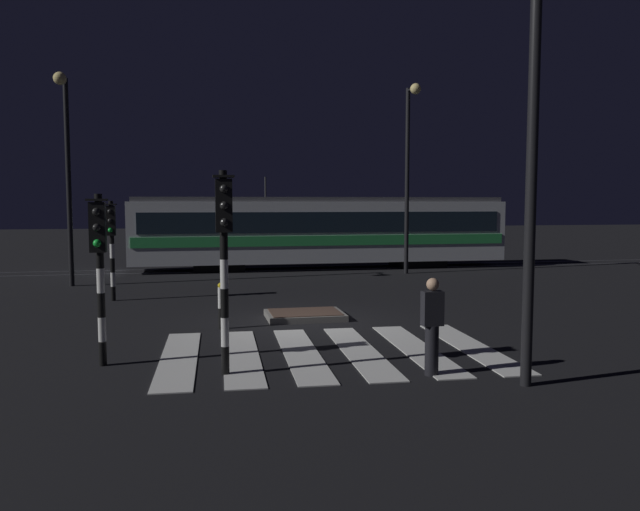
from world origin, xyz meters
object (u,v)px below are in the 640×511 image
(traffic_light_corner_far_left, at_px, (111,235))
(street_lamp_near_kerb, at_px, (542,114))
(traffic_light_kerb_mid_left, at_px, (224,241))
(street_lamp_trackside_right, at_px, (409,157))
(street_lamp_trackside_left, at_px, (66,155))
(bollard_island_edge, at_px, (221,306))
(tram, at_px, (321,230))
(pedestrian_waiting_at_kerb, at_px, (432,326))
(traffic_light_corner_near_left, at_px, (99,254))

(traffic_light_corner_far_left, distance_m, street_lamp_near_kerb, 13.54)
(traffic_light_kerb_mid_left, height_order, street_lamp_trackside_right, street_lamp_trackside_right)
(traffic_light_corner_far_left, bearing_deg, street_lamp_trackside_right, 24.54)
(street_lamp_trackside_left, relative_size, bollard_island_edge, 6.68)
(street_lamp_trackside_left, height_order, tram, street_lamp_trackside_left)
(traffic_light_corner_far_left, xyz_separation_m, pedestrian_waiting_at_kerb, (6.52, -9.66, -1.14))
(traffic_light_corner_near_left, bearing_deg, bollard_island_edge, 53.32)
(traffic_light_corner_far_left, relative_size, traffic_light_corner_near_left, 0.97)
(street_lamp_trackside_left, bearing_deg, street_lamp_near_kerb, -56.17)
(traffic_light_kerb_mid_left, distance_m, pedestrian_waiting_at_kerb, 3.88)
(tram, bearing_deg, traffic_light_corner_far_left, -135.07)
(street_lamp_near_kerb, bearing_deg, tram, 89.03)
(traffic_light_corner_far_left, height_order, tram, tram)
(street_lamp_near_kerb, bearing_deg, traffic_light_corner_near_left, 157.89)
(street_lamp_trackside_left, bearing_deg, pedestrian_waiting_at_kerb, -57.74)
(traffic_light_corner_near_left, xyz_separation_m, street_lamp_trackside_right, (10.48, 13.10, 2.79))
(traffic_light_corner_far_left, relative_size, tram, 0.18)
(traffic_light_corner_far_left, distance_m, bollard_island_edge, 5.96)
(street_lamp_trackside_left, xyz_separation_m, bollard_island_edge, (4.97, -8.59, -4.12))
(street_lamp_trackside_right, height_order, pedestrian_waiting_at_kerb, street_lamp_trackside_right)
(traffic_light_corner_far_left, xyz_separation_m, street_lamp_trackside_right, (11.27, 5.15, 2.86))
(traffic_light_corner_far_left, height_order, street_lamp_trackside_right, street_lamp_trackside_right)
(street_lamp_trackside_right, distance_m, street_lamp_near_kerb, 16.33)
(traffic_light_corner_far_left, xyz_separation_m, tram, (8.13, 8.11, -0.27))
(tram, xyz_separation_m, bollard_island_edge, (-5.07, -13.01, -1.19))
(tram, xyz_separation_m, pedestrian_waiting_at_kerb, (-1.61, -17.77, -0.87))
(traffic_light_corner_far_left, distance_m, traffic_light_corner_near_left, 8.00)
(street_lamp_trackside_left, distance_m, tram, 11.35)
(street_lamp_near_kerb, bearing_deg, traffic_light_kerb_mid_left, 159.77)
(street_lamp_near_kerb, height_order, pedestrian_waiting_at_kerb, street_lamp_near_kerb)
(traffic_light_kerb_mid_left, bearing_deg, bollard_island_edge, 88.87)
(traffic_light_corner_far_left, distance_m, street_lamp_trackside_right, 12.72)
(street_lamp_near_kerb, xyz_separation_m, pedestrian_waiting_at_kerb, (-1.29, 1.15, -3.51))
(traffic_light_corner_far_left, bearing_deg, street_lamp_near_kerb, -54.15)
(street_lamp_trackside_right, xyz_separation_m, bollard_island_edge, (-8.21, -10.05, -4.32))
(traffic_light_corner_near_left, bearing_deg, traffic_light_corner_far_left, 95.67)
(traffic_light_corner_near_left, distance_m, traffic_light_kerb_mid_left, 2.46)
(traffic_light_corner_far_left, bearing_deg, tram, 44.93)
(street_lamp_near_kerb, bearing_deg, pedestrian_waiting_at_kerb, 138.28)
(traffic_light_kerb_mid_left, relative_size, street_lamp_trackside_left, 0.48)
(traffic_light_corner_near_left, distance_m, street_lamp_trackside_right, 17.01)
(traffic_light_corner_far_left, height_order, bollard_island_edge, traffic_light_corner_far_left)
(traffic_light_corner_far_left, relative_size, street_lamp_near_kerb, 0.45)
(traffic_light_kerb_mid_left, relative_size, tram, 0.21)
(street_lamp_trackside_left, bearing_deg, street_lamp_trackside_right, 6.33)
(traffic_light_corner_near_left, distance_m, pedestrian_waiting_at_kerb, 6.10)
(traffic_light_corner_far_left, height_order, pedestrian_waiting_at_kerb, traffic_light_corner_far_left)
(pedestrian_waiting_at_kerb, bearing_deg, street_lamp_trackside_left, 122.26)
(traffic_light_corner_near_left, height_order, street_lamp_trackside_right, street_lamp_trackside_right)
(traffic_light_corner_near_left, xyz_separation_m, bollard_island_edge, (2.28, 3.06, -1.53))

